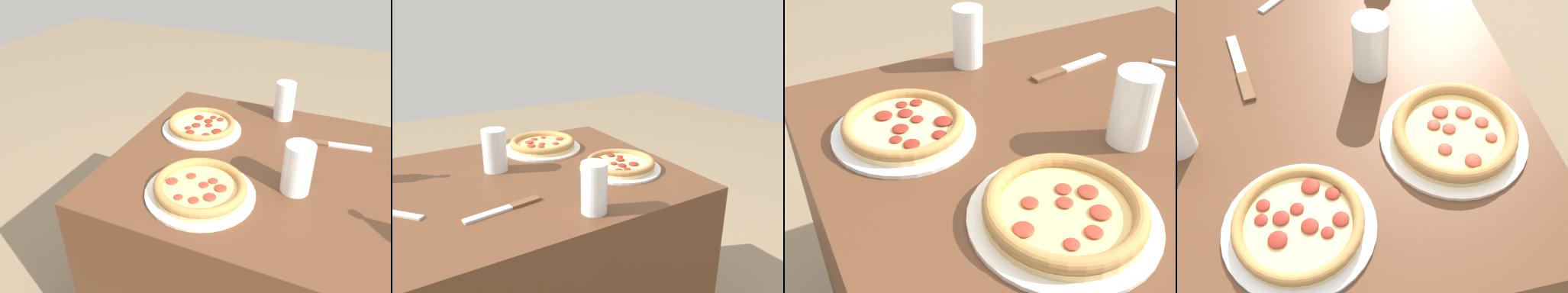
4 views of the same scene
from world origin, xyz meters
The scene contains 6 objects.
table centered at (0.00, 0.00, 0.36)m, with size 1.10×0.80×0.73m.
pizza_margherita centered at (0.22, 0.21, 0.75)m, with size 0.29×0.29×0.04m.
pizza_veggie centered at (0.36, -0.11, 0.75)m, with size 0.27×0.27×0.04m.
glass_red_wine centered at (0.00, 0.09, 0.79)m, with size 0.08×0.08×0.14m.
glass_orange_juice centered at (0.12, -0.32, 0.79)m, with size 0.07×0.07×0.14m.
knife centered at (-0.06, -0.19, 0.73)m, with size 0.22×0.05×0.01m.
Camera 1 is at (-0.09, 0.95, 1.36)m, focal length 35.00 mm.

